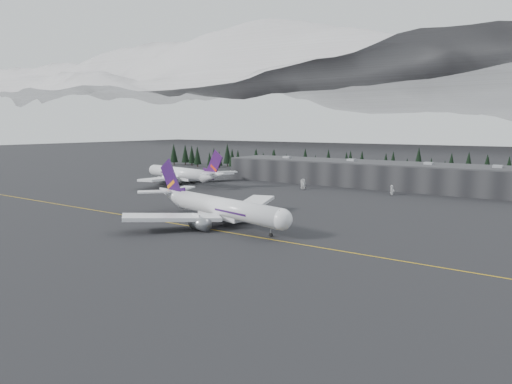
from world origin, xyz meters
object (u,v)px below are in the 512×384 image
Objects in this scene: jet_main at (215,206)px; terminal at (369,174)px; jet_parked at (184,174)px; gse_vehicle_b at (392,193)px; gse_vehicle_a at (303,188)px.

terminal is at bearing 99.32° from jet_main.
jet_parked is at bearing 151.19° from jet_main.
jet_main is 14.02× the size of gse_vehicle_b.
gse_vehicle_a is at bearing -123.39° from terminal.
gse_vehicle_a is 1.13× the size of gse_vehicle_b.
gse_vehicle_b is (21.37, -26.90, -5.50)m from terminal.
jet_main is at bearing -78.12° from gse_vehicle_a.
jet_main is 88.01m from gse_vehicle_a.
gse_vehicle_b is (27.66, 92.15, -4.71)m from jet_main.
gse_vehicle_a is at bearing 112.26° from jet_main.
jet_parked is 108.93m from gse_vehicle_b.
jet_parked is 12.51× the size of gse_vehicle_a.
jet_parked is (-78.62, 68.73, 0.00)m from jet_main.
jet_parked is at bearing -110.02° from gse_vehicle_b.
gse_vehicle_a is (-15.12, 86.57, -4.77)m from jet_main.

